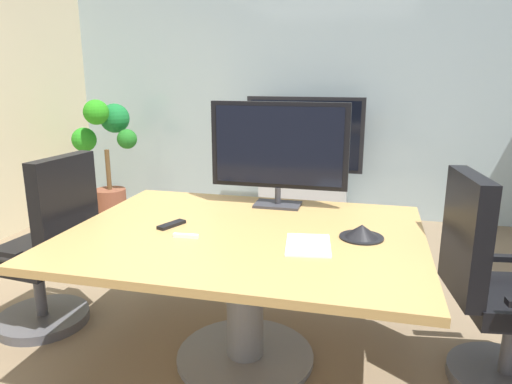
{
  "coord_description": "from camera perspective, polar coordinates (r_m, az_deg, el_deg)",
  "views": [
    {
      "loc": [
        0.69,
        -2.17,
        1.55
      ],
      "look_at": [
        0.08,
        0.32,
        0.9
      ],
      "focal_mm": 33.04,
      "sensor_mm": 36.0,
      "label": 1
    }
  ],
  "objects": [
    {
      "name": "potted_plant",
      "position": [
        5.35,
        -17.61,
        4.91
      ],
      "size": [
        0.71,
        0.56,
        1.28
      ],
      "color": "brown",
      "rests_on": "ground"
    },
    {
      "name": "whiteboard_marker",
      "position": [
        2.39,
        -8.5,
        -5.27
      ],
      "size": [
        0.13,
        0.03,
        0.02
      ],
      "primitive_type": "cube",
      "rotation": [
        0.0,
        0.0,
        0.06
      ],
      "color": "silver",
      "rests_on": "conference_table"
    },
    {
      "name": "remote_control",
      "position": [
        2.58,
        -10.19,
        -3.91
      ],
      "size": [
        0.11,
        0.18,
        0.02
      ],
      "primitive_type": "cube",
      "rotation": [
        0.0,
        0.0,
        -0.4
      ],
      "color": "black",
      "rests_on": "conference_table"
    },
    {
      "name": "paper_notepad",
      "position": [
        2.27,
        6.33,
        -6.4
      ],
      "size": [
        0.25,
        0.32,
        0.01
      ],
      "primitive_type": "cube",
      "rotation": [
        0.0,
        0.0,
        0.13
      ],
      "color": "white",
      "rests_on": "conference_table"
    },
    {
      "name": "conference_table",
      "position": [
        2.52,
        -1.38,
        -8.57
      ],
      "size": [
        1.82,
        1.39,
        0.75
      ],
      "color": "#B2894C",
      "rests_on": "ground"
    },
    {
      "name": "office_chair_right",
      "position": [
        2.66,
        26.95,
        -11.63
      ],
      "size": [
        0.62,
        0.6,
        1.09
      ],
      "rotation": [
        0.0,
        0.0,
        1.71
      ],
      "color": "#4C4C51",
      "rests_on": "ground"
    },
    {
      "name": "office_chair_left",
      "position": [
        3.15,
        -23.88,
        -7.3
      ],
      "size": [
        0.62,
        0.6,
        1.09
      ],
      "rotation": [
        0.0,
        0.0,
        -1.68
      ],
      "color": "#4C4C51",
      "rests_on": "ground"
    },
    {
      "name": "wall_display_unit",
      "position": [
        4.99,
        5.78,
        1.4
      ],
      "size": [
        1.2,
        0.36,
        1.31
      ],
      "color": "#B7BABC",
      "rests_on": "ground"
    },
    {
      "name": "ground_plane",
      "position": [
        2.76,
        -3.39,
        -19.92
      ],
      "size": [
        7.0,
        7.0,
        0.0
      ],
      "primitive_type": "plane",
      "color": "#7A664C"
    },
    {
      "name": "conference_phone",
      "position": [
        2.41,
        12.68,
        -4.76
      ],
      "size": [
        0.22,
        0.22,
        0.07
      ],
      "color": "black",
      "rests_on": "conference_table"
    },
    {
      "name": "wall_back_glass_partition",
      "position": [
        5.22,
        6.33,
        11.6
      ],
      "size": [
        5.46,
        0.1,
        2.62
      ],
      "primitive_type": "cube",
      "color": "#9EB2B7",
      "rests_on": "ground"
    },
    {
      "name": "tv_monitor",
      "position": [
        2.85,
        2.76,
        5.31
      ],
      "size": [
        0.84,
        0.18,
        0.64
      ],
      "color": "#333338",
      "rests_on": "conference_table"
    }
  ]
}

